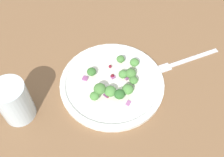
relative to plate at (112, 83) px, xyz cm
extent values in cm
cube|color=brown|center=(-1.07, -1.63, -1.86)|extent=(180.00, 180.00, 2.00)
cylinder|color=white|center=(0.00, 0.00, -0.26)|extent=(26.14, 26.14, 1.20)
torus|color=white|center=(0.00, 0.00, 0.34)|extent=(25.05, 25.05, 1.00)
cylinder|color=white|center=(0.00, 0.00, 0.44)|extent=(15.16, 15.16, 0.20)
cylinder|color=#ADD18E|center=(-1.13, -4.71, 1.03)|extent=(1.01, 1.01, 1.01)
ellipsoid|color=#477A38|center=(-1.13, -4.71, 2.24)|extent=(2.69, 2.69, 2.01)
cylinder|color=#ADD18E|center=(-4.81, -1.37, 1.02)|extent=(1.02, 1.02, 1.02)
ellipsoid|color=#4C843D|center=(-4.81, -1.37, 2.25)|extent=(2.73, 2.73, 2.05)
cylinder|color=#ADD18E|center=(4.10, -4.76, 1.30)|extent=(0.80, 0.80, 0.80)
ellipsoid|color=#477A38|center=(4.10, -4.76, 2.26)|extent=(2.13, 2.13, 1.60)
cylinder|color=#8EB77A|center=(-2.68, 6.14, 1.22)|extent=(0.84, 0.84, 0.84)
ellipsoid|color=#4C843D|center=(-2.68, 6.14, 2.23)|extent=(2.24, 2.24, 1.68)
cylinder|color=#ADD18E|center=(1.40, -7.28, 1.25)|extent=(0.89, 0.89, 0.89)
ellipsoid|color=#4C843D|center=(1.40, -7.28, 2.32)|extent=(2.37, 2.37, 1.78)
cylinder|color=#ADD18E|center=(-5.15, 0.83, 1.21)|extent=(0.97, 0.97, 0.97)
ellipsoid|color=#2D6028|center=(-5.15, 0.83, 2.37)|extent=(2.57, 2.57, 1.93)
cylinder|color=#8EB77A|center=(-3.29, 2.27, 0.98)|extent=(1.07, 1.07, 1.07)
ellipsoid|color=#4C843D|center=(-3.29, 2.27, 2.27)|extent=(2.87, 2.87, 2.15)
cylinder|color=#8EB77A|center=(4.17, 3.54, 0.99)|extent=(0.88, 0.88, 0.88)
ellipsoid|color=#386B2D|center=(4.17, 3.54, 2.05)|extent=(2.35, 2.35, 1.76)
cylinder|color=#9EC684|center=(-3.00, -4.39, 0.91)|extent=(0.81, 0.81, 0.81)
ellipsoid|color=#477A38|center=(-3.00, -4.39, 1.88)|extent=(2.17, 2.17, 1.63)
cylinder|color=#9EC684|center=(-1.84, 4.28, 1.53)|extent=(1.10, 1.10, 1.10)
ellipsoid|color=#477A38|center=(-1.84, 4.28, 2.85)|extent=(2.93, 2.93, 2.20)
cylinder|color=#9EC684|center=(-0.26, -2.99, 0.98)|extent=(0.87, 0.87, 0.87)
ellipsoid|color=#4C843D|center=(-0.26, -2.99, 2.02)|extent=(2.31, 2.31, 1.73)
sphere|color=maroon|center=(-3.35, 3.07, 0.78)|extent=(0.86, 0.86, 0.86)
sphere|color=maroon|center=(3.99, -1.59, 1.21)|extent=(0.84, 0.84, 0.84)
sphere|color=maroon|center=(-4.40, -0.48, 0.90)|extent=(0.79, 0.79, 0.79)
sphere|color=maroon|center=(1.23, -0.80, 0.92)|extent=(0.97, 0.97, 0.97)
cube|color=#A35B93|center=(-7.37, -0.35, 0.71)|extent=(1.55, 1.68, 0.31)
cube|color=#843D75|center=(-3.07, 3.25, 0.96)|extent=(1.43, 1.30, 0.42)
cube|color=#934C84|center=(3.93, 5.54, 0.80)|extent=(1.83, 1.82, 0.41)
cube|color=#A35B93|center=(-0.78, -3.53, 1.09)|extent=(1.20, 0.95, 0.56)
cube|color=#934C84|center=(0.98, -0.81, 0.79)|extent=(1.09, 1.20, 0.45)
cube|color=silver|center=(-3.05, -23.84, -0.61)|extent=(2.87, 15.04, 0.50)
cube|color=silver|center=(-2.01, -14.60, -0.61)|extent=(2.79, 3.85, 0.50)
cylinder|color=silver|center=(3.20, 22.74, 4.48)|extent=(7.26, 7.26, 10.67)
camera|label=1|loc=(-32.98, 18.09, 54.14)|focal=42.13mm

